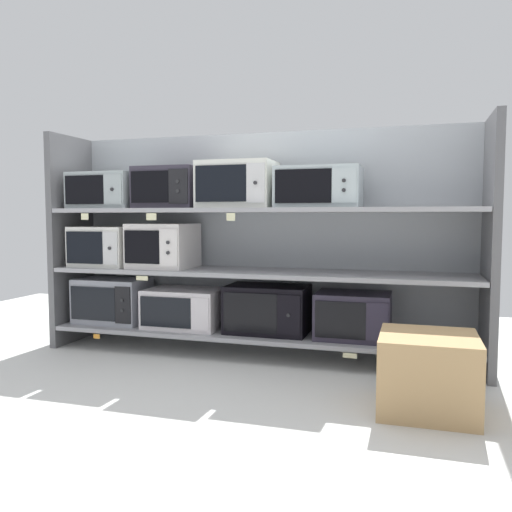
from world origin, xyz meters
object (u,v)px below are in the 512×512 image
at_px(microwave_6, 108,191).
at_px(microwave_4, 107,246).
at_px(microwave_3, 353,316).
at_px(microwave_5, 163,246).
at_px(microwave_0, 112,300).
at_px(microwave_7, 169,188).
at_px(microwave_8, 238,185).
at_px(shipping_carton, 428,373).
at_px(microwave_2, 267,309).
at_px(microwave_9, 319,187).
at_px(microwave_1, 185,308).

bearing_deg(microwave_6, microwave_4, -179.86).
relative_size(microwave_3, microwave_5, 1.12).
relative_size(microwave_5, microwave_6, 0.88).
xyz_separation_m(microwave_5, microwave_6, (-0.45, -0.00, 0.40)).
bearing_deg(microwave_0, microwave_7, -0.00).
distance_m(microwave_8, shipping_carton, 1.77).
xyz_separation_m(microwave_2, microwave_9, (0.35, 0.00, 0.83)).
distance_m(microwave_9, shipping_carton, 1.41).
height_order(microwave_0, microwave_9, microwave_9).
distance_m(microwave_3, microwave_6, 2.01).
bearing_deg(microwave_9, microwave_2, -180.00).
bearing_deg(microwave_3, microwave_5, 179.99).
relative_size(microwave_0, shipping_carton, 1.11).
relative_size(microwave_7, microwave_9, 0.83).
bearing_deg(microwave_9, microwave_5, 179.98).
height_order(microwave_2, microwave_3, microwave_2).
bearing_deg(microwave_4, microwave_7, 0.02).
distance_m(microwave_0, microwave_4, 0.41).
distance_m(microwave_3, shipping_carton, 0.89).
bearing_deg(microwave_4, microwave_1, 0.01).
relative_size(microwave_0, microwave_3, 1.09).
distance_m(microwave_3, microwave_8, 1.18).
xyz_separation_m(microwave_6, microwave_9, (1.59, -0.00, 0.00)).
distance_m(microwave_5, microwave_8, 0.72).
height_order(microwave_3, microwave_9, microwave_9).
distance_m(microwave_4, microwave_5, 0.47).
bearing_deg(microwave_6, microwave_7, 0.01).
distance_m(microwave_2, microwave_7, 1.12).
bearing_deg(microwave_8, microwave_0, 180.00).
bearing_deg(shipping_carton, microwave_7, 156.98).
bearing_deg(microwave_6, shipping_carton, -18.29).
bearing_deg(microwave_0, microwave_5, 0.01).
relative_size(microwave_4, shipping_carton, 0.94).
height_order(microwave_3, microwave_4, microwave_4).
bearing_deg(microwave_8, shipping_carton, -30.99).
bearing_deg(microwave_7, microwave_0, 180.00).
height_order(microwave_1, microwave_9, microwave_9).
relative_size(microwave_3, microwave_8, 0.94).
relative_size(microwave_1, microwave_6, 1.12).
bearing_deg(microwave_0, microwave_9, -0.01).
xyz_separation_m(microwave_7, shipping_carton, (1.77, -0.75, -0.98)).
bearing_deg(microwave_2, microwave_4, 180.00).
relative_size(microwave_9, shipping_carton, 1.16).
relative_size(microwave_2, microwave_9, 1.02).
bearing_deg(microwave_2, microwave_8, 179.95).
height_order(microwave_0, shipping_carton, microwave_0).
bearing_deg(microwave_7, microwave_5, 179.93).
relative_size(microwave_4, microwave_7, 0.98).
xyz_separation_m(microwave_5, microwave_7, (0.05, -0.00, 0.42)).
bearing_deg(microwave_4, microwave_9, -0.00).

